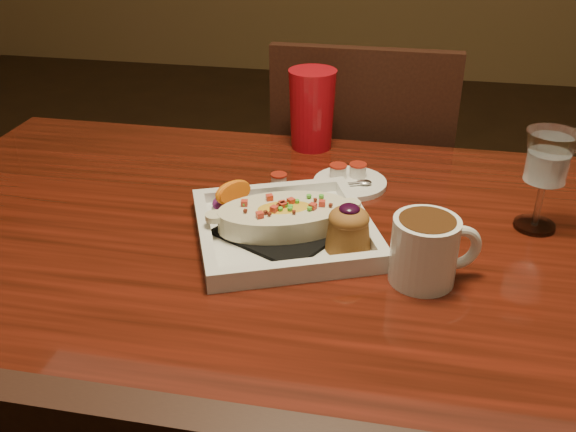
% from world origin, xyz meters
% --- Properties ---
extents(table, '(1.50, 0.90, 0.75)m').
position_xyz_m(table, '(0.00, 0.00, 0.65)').
color(table, '#5F170D').
rests_on(table, floor).
extents(chair_far, '(0.42, 0.42, 0.93)m').
position_xyz_m(chair_far, '(-0.00, 0.63, 0.51)').
color(chair_far, black).
rests_on(chair_far, floor).
extents(plate, '(0.34, 0.34, 0.08)m').
position_xyz_m(plate, '(-0.06, 0.03, 0.78)').
color(plate, silver).
rests_on(plate, table).
extents(coffee_mug, '(0.13, 0.09, 0.10)m').
position_xyz_m(coffee_mug, '(0.14, -0.05, 0.80)').
color(coffee_mug, silver).
rests_on(coffee_mug, table).
extents(goblet, '(0.08, 0.08, 0.16)m').
position_xyz_m(goblet, '(0.31, 0.14, 0.86)').
color(goblet, silver).
rests_on(goblet, table).
extents(saucer, '(0.13, 0.13, 0.09)m').
position_xyz_m(saucer, '(0.00, 0.24, 0.76)').
color(saucer, silver).
rests_on(saucer, table).
extents(creamer_loose, '(0.03, 0.03, 0.02)m').
position_xyz_m(creamer_loose, '(-0.12, 0.21, 0.76)').
color(creamer_loose, silver).
rests_on(creamer_loose, table).
extents(red_tumbler, '(0.10, 0.10, 0.16)m').
position_xyz_m(red_tumbler, '(-0.09, 0.40, 0.83)').
color(red_tumbler, '#A90C17').
rests_on(red_tumbler, table).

